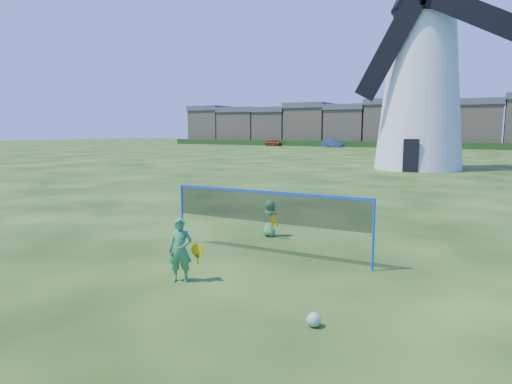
{
  "coord_description": "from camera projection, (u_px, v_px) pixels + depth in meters",
  "views": [
    {
      "loc": [
        5.14,
        -8.78,
        2.98
      ],
      "look_at": [
        0.2,
        0.5,
        1.5
      ],
      "focal_mm": 31.36,
      "sensor_mm": 36.0,
      "label": 1
    }
  ],
  "objects": [
    {
      "name": "windmill",
      "position": [
        421.0,
        79.0,
        33.01
      ],
      "size": [
        14.51,
        6.34,
        19.49
      ],
      "color": "white",
      "rests_on": "ground"
    },
    {
      "name": "badminton_net",
      "position": [
        267.0,
        208.0,
        10.5
      ],
      "size": [
        5.05,
        0.05,
        1.55
      ],
      "color": "blue",
      "rests_on": "ground"
    },
    {
      "name": "hedge",
      "position": [
        320.0,
        144.0,
        78.34
      ],
      "size": [
        62.0,
        0.8,
        1.0
      ],
      "primitive_type": "cube",
      "color": "#193814",
      "rests_on": "ground"
    },
    {
      "name": "play_ball",
      "position": [
        314.0,
        320.0,
        6.78
      ],
      "size": [
        0.22,
        0.22,
        0.22
      ],
      "primitive_type": "sphere",
      "color": "green",
      "rests_on": "ground"
    },
    {
      "name": "player_boy",
      "position": [
        270.0,
        218.0,
        12.47
      ],
      "size": [
        0.65,
        0.49,
        1.02
      ],
      "rotation": [
        0.0,
        0.0,
        2.77
      ],
      "color": "#4EA35C",
      "rests_on": "ground"
    },
    {
      "name": "ground",
      "position": [
        238.0,
        257.0,
        10.48
      ],
      "size": [
        220.0,
        220.0,
        0.0
      ],
      "primitive_type": "plane",
      "color": "black",
      "rests_on": "ground"
    },
    {
      "name": "player_girl",
      "position": [
        181.0,
        250.0,
        8.73
      ],
      "size": [
        0.69,
        0.47,
        1.27
      ],
      "rotation": [
        0.0,
        0.0,
        0.43
      ],
      "color": "#378B4D",
      "rests_on": "ground"
    },
    {
      "name": "car_right",
      "position": [
        333.0,
        144.0,
        75.05
      ],
      "size": [
        3.72,
        1.65,
        1.19
      ],
      "primitive_type": "imported",
      "rotation": [
        0.0,
        0.0,
        1.46
      ],
      "color": "navy",
      "rests_on": "ground"
    },
    {
      "name": "car_left",
      "position": [
        273.0,
        143.0,
        80.94
      ],
      "size": [
        3.47,
        1.9,
        1.12
      ],
      "primitive_type": "imported",
      "rotation": [
        0.0,
        0.0,
        1.39
      ],
      "color": "maroon",
      "rests_on": "ground"
    },
    {
      "name": "terraced_houses",
      "position": [
        347.0,
        124.0,
        81.72
      ],
      "size": [
        65.14,
        8.4,
        8.38
      ],
      "color": "tan",
      "rests_on": "ground"
    }
  ]
}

